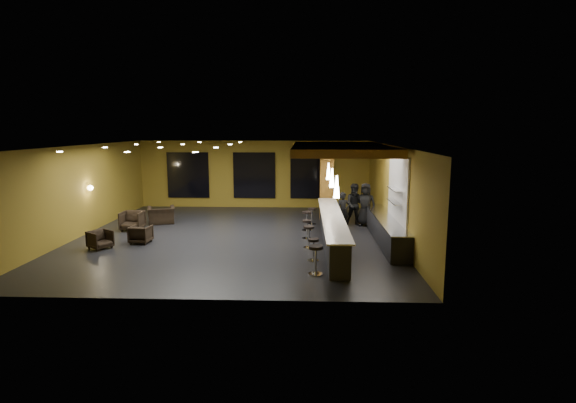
{
  "coord_description": "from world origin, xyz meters",
  "views": [
    {
      "loc": [
        2.67,
        -16.88,
        4.17
      ],
      "look_at": [
        2.0,
        0.5,
        1.3
      ],
      "focal_mm": 28.0,
      "sensor_mm": 36.0,
      "label": 1
    }
  ],
  "objects_px": {
    "staff_b": "(355,205)",
    "staff_c": "(365,205)",
    "pendant_2": "(329,171)",
    "bar_stool_4": "(307,218)",
    "prep_counter": "(385,230)",
    "bar_stool_3": "(307,227)",
    "pendant_0": "(337,187)",
    "column": "(327,181)",
    "pendant_1": "(332,178)",
    "armchair_b": "(141,234)",
    "bar_stool_5": "(312,214)",
    "bar_counter": "(332,230)",
    "armchair_d": "(161,215)",
    "bar_stool_1": "(313,247)",
    "bar_stool_0": "(316,256)",
    "staff_a": "(343,211)",
    "bar_stool_2": "(309,234)",
    "armchair_c": "(132,221)",
    "armchair_a": "(100,240)"
  },
  "relations": [
    {
      "from": "prep_counter",
      "to": "pendant_0",
      "type": "relative_size",
      "value": 8.57
    },
    {
      "from": "bar_stool_1",
      "to": "bar_stool_4",
      "type": "xyz_separation_m",
      "value": [
        -0.19,
        4.21,
        0.05
      ]
    },
    {
      "from": "pendant_2",
      "to": "bar_stool_4",
      "type": "height_order",
      "value": "pendant_2"
    },
    {
      "from": "staff_b",
      "to": "staff_c",
      "type": "height_order",
      "value": "staff_c"
    },
    {
      "from": "prep_counter",
      "to": "bar_stool_5",
      "type": "bearing_deg",
      "value": 133.83
    },
    {
      "from": "prep_counter",
      "to": "armchair_b",
      "type": "height_order",
      "value": "prep_counter"
    },
    {
      "from": "column",
      "to": "prep_counter",
      "type": "bearing_deg",
      "value": -64.0
    },
    {
      "from": "pendant_2",
      "to": "bar_stool_5",
      "type": "xyz_separation_m",
      "value": [
        -0.68,
        0.29,
        -1.89
      ]
    },
    {
      "from": "bar_stool_4",
      "to": "bar_stool_0",
      "type": "bearing_deg",
      "value": -87.59
    },
    {
      "from": "prep_counter",
      "to": "pendant_1",
      "type": "xyz_separation_m",
      "value": [
        -2.0,
        0.0,
        1.92
      ]
    },
    {
      "from": "pendant_1",
      "to": "pendant_2",
      "type": "distance_m",
      "value": 2.5
    },
    {
      "from": "bar_counter",
      "to": "bar_stool_2",
      "type": "height_order",
      "value": "bar_counter"
    },
    {
      "from": "armchair_b",
      "to": "bar_stool_5",
      "type": "relative_size",
      "value": 0.99
    },
    {
      "from": "armchair_c",
      "to": "armchair_a",
      "type": "bearing_deg",
      "value": -91.26
    },
    {
      "from": "bar_stool_5",
      "to": "column",
      "type": "bearing_deg",
      "value": 62.55
    },
    {
      "from": "pendant_0",
      "to": "pendant_2",
      "type": "height_order",
      "value": "same"
    },
    {
      "from": "column",
      "to": "staff_b",
      "type": "distance_m",
      "value": 2.07
    },
    {
      "from": "prep_counter",
      "to": "bar_stool_5",
      "type": "xyz_separation_m",
      "value": [
        -2.68,
        2.79,
        0.03
      ]
    },
    {
      "from": "staff_c",
      "to": "armchair_c",
      "type": "bearing_deg",
      "value": -158.24
    },
    {
      "from": "staff_b",
      "to": "armchair_c",
      "type": "height_order",
      "value": "staff_b"
    },
    {
      "from": "column",
      "to": "pendant_1",
      "type": "distance_m",
      "value": 4.14
    },
    {
      "from": "pendant_2",
      "to": "armchair_b",
      "type": "relative_size",
      "value": 0.98
    },
    {
      "from": "pendant_1",
      "to": "pendant_2",
      "type": "relative_size",
      "value": 1.0
    },
    {
      "from": "armchair_b",
      "to": "bar_stool_1",
      "type": "relative_size",
      "value": 0.99
    },
    {
      "from": "bar_counter",
      "to": "bar_stool_4",
      "type": "relative_size",
      "value": 10.01
    },
    {
      "from": "armchair_b",
      "to": "bar_stool_3",
      "type": "relative_size",
      "value": 0.99
    },
    {
      "from": "pendant_0",
      "to": "pendant_1",
      "type": "height_order",
      "value": "same"
    },
    {
      "from": "staff_a",
      "to": "pendant_1",
      "type": "bearing_deg",
      "value": -122.75
    },
    {
      "from": "pendant_2",
      "to": "staff_b",
      "type": "relative_size",
      "value": 0.38
    },
    {
      "from": "armchair_b",
      "to": "bar_stool_5",
      "type": "distance_m",
      "value": 7.17
    },
    {
      "from": "staff_b",
      "to": "bar_stool_3",
      "type": "height_order",
      "value": "staff_b"
    },
    {
      "from": "staff_a",
      "to": "staff_c",
      "type": "height_order",
      "value": "staff_c"
    },
    {
      "from": "pendant_0",
      "to": "armchair_a",
      "type": "xyz_separation_m",
      "value": [
        -8.1,
        1.05,
        -2.03
      ]
    },
    {
      "from": "bar_stool_5",
      "to": "bar_stool_4",
      "type": "bearing_deg",
      "value": -100.16
    },
    {
      "from": "prep_counter",
      "to": "bar_stool_0",
      "type": "distance_m",
      "value": 4.8
    },
    {
      "from": "pendant_0",
      "to": "armchair_d",
      "type": "relative_size",
      "value": 0.62
    },
    {
      "from": "bar_stool_2",
      "to": "bar_stool_3",
      "type": "height_order",
      "value": "bar_stool_2"
    },
    {
      "from": "prep_counter",
      "to": "bar_stool_3",
      "type": "distance_m",
      "value": 2.91
    },
    {
      "from": "armchair_d",
      "to": "bar_stool_0",
      "type": "distance_m",
      "value": 9.46
    },
    {
      "from": "pendant_0",
      "to": "bar_stool_1",
      "type": "distance_m",
      "value": 2.02
    },
    {
      "from": "pendant_0",
      "to": "armchair_d",
      "type": "bearing_deg",
      "value": 144.26
    },
    {
      "from": "bar_counter",
      "to": "armchair_d",
      "type": "height_order",
      "value": "bar_counter"
    },
    {
      "from": "staff_a",
      "to": "bar_stool_4",
      "type": "xyz_separation_m",
      "value": [
        -1.5,
        -0.39,
        -0.26
      ]
    },
    {
      "from": "pendant_0",
      "to": "staff_b",
      "type": "bearing_deg",
      "value": 77.13
    },
    {
      "from": "prep_counter",
      "to": "bar_stool_1",
      "type": "xyz_separation_m",
      "value": [
        -2.71,
        -2.66,
        0.03
      ]
    },
    {
      "from": "prep_counter",
      "to": "armchair_a",
      "type": "xyz_separation_m",
      "value": [
        -10.1,
        -1.45,
        -0.11
      ]
    },
    {
      "from": "armchair_b",
      "to": "bar_stool_5",
      "type": "bearing_deg",
      "value": -146.83
    },
    {
      "from": "staff_a",
      "to": "bar_stool_2",
      "type": "xyz_separation_m",
      "value": [
        -1.44,
        -3.06,
        -0.27
      ]
    },
    {
      "from": "column",
      "to": "bar_stool_2",
      "type": "height_order",
      "value": "column"
    },
    {
      "from": "bar_stool_1",
      "to": "bar_stool_3",
      "type": "height_order",
      "value": "bar_stool_3"
    }
  ]
}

